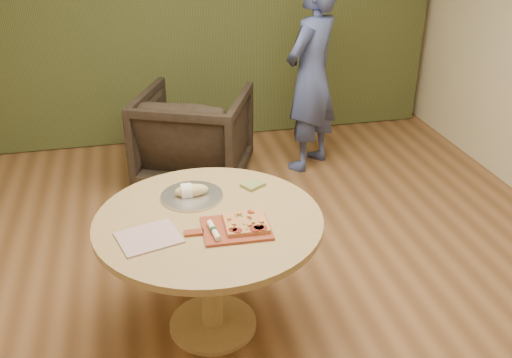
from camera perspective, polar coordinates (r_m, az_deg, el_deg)
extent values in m
cube|color=brown|center=(3.61, 0.67, -13.35)|extent=(5.00, 6.00, 0.02)
cylinder|color=tan|center=(3.52, -4.30, -14.20)|extent=(0.51, 0.51, 0.03)
cylinder|color=tan|center=(3.30, -4.51, -9.76)|extent=(0.12, 0.12, 0.68)
cylinder|color=tan|center=(3.09, -4.76, -4.20)|extent=(1.24, 1.24, 0.04)
cube|color=brown|center=(2.97, -1.99, -4.96)|extent=(0.36, 0.29, 0.01)
cube|color=brown|center=(2.95, -6.23, -5.36)|extent=(0.10, 0.05, 0.01)
cube|color=tan|center=(2.97, -1.02, -4.41)|extent=(0.23, 0.23, 0.02)
cylinder|color=maroon|center=(2.90, -2.33, -5.06)|extent=(0.04, 0.04, 0.00)
cylinder|color=maroon|center=(2.91, 0.30, -4.86)|extent=(0.05, 0.05, 0.00)
cylinder|color=maroon|center=(2.91, 0.61, -4.90)|extent=(0.05, 0.05, 0.00)
cylinder|color=maroon|center=(3.05, -0.51, -3.30)|extent=(0.04, 0.04, 0.00)
cylinder|color=maroon|center=(2.89, -1.86, -5.16)|extent=(0.05, 0.05, 0.00)
cylinder|color=maroon|center=(2.90, -0.11, -5.00)|extent=(0.06, 0.06, 0.00)
cube|color=#E29A55|center=(3.02, -1.72, -3.49)|extent=(0.02, 0.02, 0.01)
cube|color=#E29A55|center=(2.90, -2.47, -4.89)|extent=(0.02, 0.02, 0.01)
cube|color=#E29A55|center=(3.04, -0.36, -3.29)|extent=(0.02, 0.02, 0.01)
cube|color=#E29A55|center=(2.93, -2.22, -4.54)|extent=(0.02, 0.02, 0.01)
cube|color=#E29A55|center=(3.00, -0.71, -3.76)|extent=(0.02, 0.02, 0.01)
cube|color=#E29A55|center=(2.92, 0.31, -4.61)|extent=(0.02, 0.02, 0.01)
cube|color=#E29A55|center=(2.98, -2.69, -3.99)|extent=(0.02, 0.02, 0.01)
cube|color=#E29A55|center=(2.95, -0.39, -4.35)|extent=(0.02, 0.02, 0.01)
cube|color=#E29A55|center=(2.92, -0.65, -4.60)|extent=(0.02, 0.02, 0.01)
cube|color=#E29A55|center=(2.95, 0.53, -4.29)|extent=(0.03, 0.03, 0.01)
cube|color=#30771D|center=(2.94, -1.20, -4.55)|extent=(0.01, 0.01, 0.00)
cube|color=#30771D|center=(2.95, -0.14, -4.40)|extent=(0.01, 0.01, 0.00)
cube|color=#30771D|center=(2.90, -1.50, -5.09)|extent=(0.01, 0.01, 0.00)
cube|color=#30771D|center=(3.01, -1.42, -3.75)|extent=(0.01, 0.01, 0.00)
cube|color=#30771D|center=(2.91, 0.56, -4.87)|extent=(0.01, 0.01, 0.00)
cube|color=#30771D|center=(3.02, -1.85, -3.67)|extent=(0.01, 0.01, 0.00)
cube|color=#30771D|center=(2.94, -2.11, -4.57)|extent=(0.01, 0.01, 0.00)
cube|color=#30771D|center=(3.02, -1.50, -3.57)|extent=(0.01, 0.01, 0.00)
cube|color=#30771D|center=(2.90, -0.99, -5.03)|extent=(0.01, 0.01, 0.00)
cube|color=#30771D|center=(2.98, -0.59, -4.05)|extent=(0.01, 0.01, 0.00)
cube|color=#8B4862|center=(2.93, 0.43, -4.62)|extent=(0.01, 0.03, 0.00)
cube|color=#8B4862|center=(3.02, -2.03, -3.65)|extent=(0.01, 0.03, 0.00)
cube|color=#8B4862|center=(2.99, -0.60, -3.92)|extent=(0.03, 0.02, 0.00)
cylinder|color=white|center=(2.91, -4.25, -5.14)|extent=(0.05, 0.17, 0.03)
cylinder|color=#194C26|center=(2.91, -4.25, -5.14)|extent=(0.04, 0.03, 0.03)
cube|color=silver|center=(2.99, -4.75, -4.22)|extent=(0.02, 0.04, 0.00)
cube|color=silver|center=(2.94, -10.66, -5.79)|extent=(0.36, 0.32, 0.01)
cylinder|color=silver|center=(3.29, -6.42, -1.75)|extent=(0.35, 0.35, 0.01)
cylinder|color=silver|center=(3.28, -6.43, -1.68)|extent=(0.36, 0.36, 0.02)
ellipsoid|color=#DEC787|center=(3.27, -6.46, -1.14)|extent=(0.19, 0.08, 0.07)
cylinder|color=white|center=(3.26, -6.98, -1.20)|extent=(0.06, 0.09, 0.09)
cube|color=#5E6D31|center=(3.38, -0.33, -0.58)|extent=(0.15, 0.15, 0.02)
imported|color=black|center=(4.95, -6.23, 4.67)|extent=(1.14, 1.11, 0.91)
imported|color=#3E4B81|center=(5.10, 5.55, 10.19)|extent=(0.74, 0.72, 1.71)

